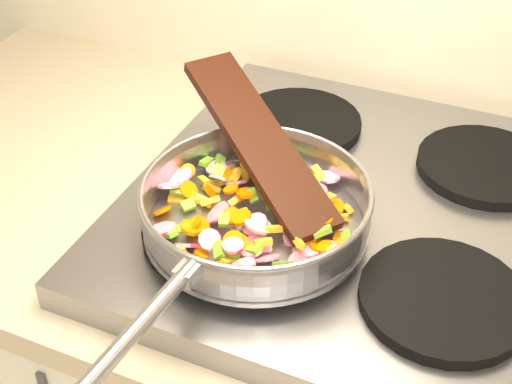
% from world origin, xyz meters
% --- Properties ---
extents(cooktop, '(0.60, 0.60, 0.04)m').
position_xyz_m(cooktop, '(-0.70, 1.67, 0.92)').
color(cooktop, '#939399').
rests_on(cooktop, counter_top).
extents(grate_fl, '(0.19, 0.19, 0.02)m').
position_xyz_m(grate_fl, '(-0.84, 1.52, 0.95)').
color(grate_fl, black).
rests_on(grate_fl, cooktop).
extents(grate_fr, '(0.19, 0.19, 0.02)m').
position_xyz_m(grate_fr, '(-0.56, 1.52, 0.95)').
color(grate_fr, black).
rests_on(grate_fr, cooktop).
extents(grate_bl, '(0.19, 0.19, 0.02)m').
position_xyz_m(grate_bl, '(-0.84, 1.81, 0.95)').
color(grate_bl, black).
rests_on(grate_bl, cooktop).
extents(grate_br, '(0.19, 0.19, 0.02)m').
position_xyz_m(grate_br, '(-0.56, 1.81, 0.95)').
color(grate_br, black).
rests_on(grate_br, cooktop).
extents(saute_pan, '(0.32, 0.49, 0.06)m').
position_xyz_m(saute_pan, '(-0.80, 1.55, 0.99)').
color(saute_pan, '#9E9EA5').
rests_on(saute_pan, grate_fl).
extents(vegetable_heap, '(0.28, 0.27, 0.05)m').
position_xyz_m(vegetable_heap, '(-0.80, 1.55, 0.97)').
color(vegetable_heap, '#6AAC28').
rests_on(vegetable_heap, saute_pan).
extents(wooden_spatula, '(0.28, 0.23, 0.11)m').
position_xyz_m(wooden_spatula, '(-0.83, 1.63, 1.03)').
color(wooden_spatula, black).
rests_on(wooden_spatula, saute_pan).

